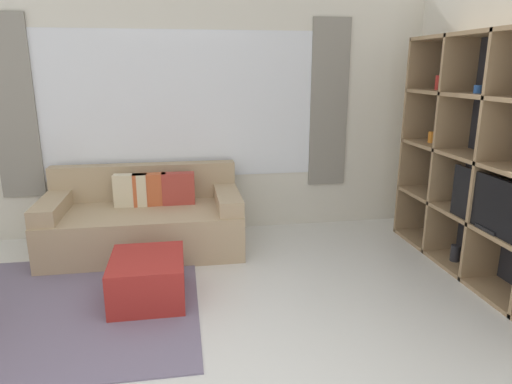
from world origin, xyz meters
TOP-DOWN VIEW (x-y plane):
  - wall_back at (0.00, 3.42)m, footprint 6.79×0.11m
  - area_rug at (-1.13, 1.69)m, footprint 2.41×1.99m
  - shelving_unit at (2.64, 1.61)m, footprint 0.38×2.63m
  - couch_main at (-0.41, 2.88)m, footprint 1.98×1.00m
  - ottoman at (-0.32, 1.73)m, footprint 0.59×0.67m

SIDE VIEW (x-z plane):
  - area_rug at x=-1.13m, z-range 0.00..0.01m
  - ottoman at x=-0.32m, z-range 0.00..0.37m
  - couch_main at x=-0.41m, z-range -0.11..0.73m
  - shelving_unit at x=2.64m, z-range -0.01..2.15m
  - wall_back at x=0.00m, z-range 0.01..2.71m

